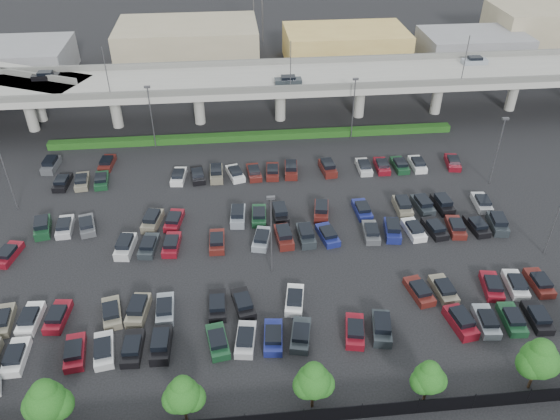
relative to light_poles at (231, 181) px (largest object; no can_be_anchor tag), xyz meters
name	(u,v)px	position (x,y,z in m)	size (l,w,h in m)	color
ground	(266,229)	(4.13, -2.00, -6.24)	(280.00, 280.00, 0.00)	black
overpass	(249,83)	(3.91, 30.01, 0.73)	(150.00, 13.00, 15.80)	#9B9A92
hedge	(254,136)	(4.13, 23.00, -5.69)	(66.00, 1.60, 1.10)	#1A3F12
fence	(291,418)	(4.07, -30.00, -5.34)	(70.00, 0.10, 2.00)	black
tree_row	(298,383)	(4.83, -28.53, -2.72)	(65.07, 3.66, 5.94)	#332316
parked_cars	(264,242)	(3.63, -5.25, -5.63)	(63.12, 41.61, 1.67)	#76705C
light_poles	(231,181)	(0.00, 0.00, 0.00)	(66.90, 48.38, 10.30)	#4E4D53
distant_buildings	(300,43)	(16.50, 59.81, -2.49)	(138.00, 24.00, 9.00)	gray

